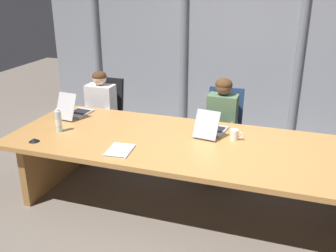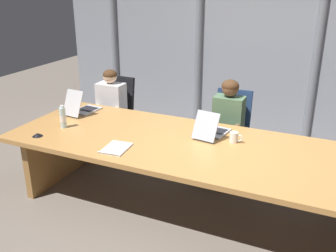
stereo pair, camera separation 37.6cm
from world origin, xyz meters
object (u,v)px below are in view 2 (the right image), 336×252
Objects in this scene: office_chair_left_mid at (229,141)px; laptop_left_mid at (212,130)px; coffee_mug_near at (234,137)px; spiral_notepad at (116,148)px; laptop_left_end at (83,108)px; office_chair_left_end at (115,122)px; water_bottle_primary at (63,118)px; person_left_mid at (226,123)px; person_left_end at (108,107)px; conference_mic_left_side at (37,135)px.

laptop_left_mid is at bearing -2.44° from office_chair_left_mid.
coffee_mug_near is 1.17m from spiral_notepad.
office_chair_left_end is (-0.00, 0.70, -0.42)m from laptop_left_end.
laptop_left_mid is 1.02m from spiral_notepad.
laptop_left_end is at bearing 102.87° from water_bottle_primary.
laptop_left_mid is at bearing 16.88° from water_bottle_primary.
office_chair_left_end is at bearing -95.57° from person_left_mid.
laptop_left_mid is 0.43× the size of person_left_end.
office_chair_left_mid reaches higher than spiral_notepad.
person_left_mid is (1.65, -0.16, 0.30)m from office_chair_left_end.
office_chair_left_end reaches higher than conference_mic_left_side.
laptop_left_end is at bearing -71.95° from person_left_mid.
office_chair_left_mid reaches higher than conference_mic_left_side.
water_bottle_primary is (-1.54, -1.20, 0.48)m from office_chair_left_mid.
person_left_mid is at bearing 34.00° from water_bottle_primary.
person_left_mid reaches higher than spiral_notepad.
person_left_end is at bearing 120.54° from spiral_notepad.
conference_mic_left_side is at bearing -159.96° from coffee_mug_near.
person_left_mid is 2.11m from conference_mic_left_side.
water_bottle_primary is (-1.54, -0.47, 0.06)m from laptop_left_mid.
coffee_mug_near reaches higher than conference_mic_left_side.
conference_mic_left_side is 0.34× the size of spiral_notepad.
laptop_left_mid reaches higher than conference_mic_left_side.
laptop_left_end reaches higher than conference_mic_left_side.
spiral_notepad is at bearing 142.53° from laptop_left_mid.
laptop_left_mid is (1.65, -0.03, -0.00)m from laptop_left_end.
person_left_end reaches higher than water_bottle_primary.
person_left_end is 1.63m from person_left_mid.
water_bottle_primary is (-1.53, -1.03, 0.18)m from person_left_mid.
office_chair_left_mid is 0.84× the size of person_left_mid.
office_chair_left_end is 2.13m from coffee_mug_near.
laptop_left_mid is 0.84m from office_chair_left_mid.
person_left_end is at bearing 161.09° from coffee_mug_near.
office_chair_left_mid is at bearing 42.86° from conference_mic_left_side.
person_left_mid is at bearing 8.50° from laptop_left_mid.
conference_mic_left_side is at bearing -0.19° from person_left_end.
water_bottle_primary is (0.11, -0.50, 0.06)m from laptop_left_end.
person_left_mid is 3.58× the size of spiral_notepad.
office_chair_left_mid is 0.87× the size of person_left_end.
coffee_mug_near is 0.41× the size of spiral_notepad.
office_chair_left_mid is at bearing 107.96° from coffee_mug_near.
person_left_end reaches higher than coffee_mug_near.
laptop_left_end is 1.92m from coffee_mug_near.
office_chair_left_mid is 2.00m from water_bottle_primary.
office_chair_left_mid is (1.65, 0.00, 0.00)m from office_chair_left_end.
person_left_end reaches higher than spiral_notepad.
water_bottle_primary is at bearing 4.92° from person_left_end.
conference_mic_left_side is 0.91m from spiral_notepad.
laptop_left_end is at bearing -69.87° from office_chair_left_mid.
laptop_left_end reaches higher than office_chair_left_mid.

